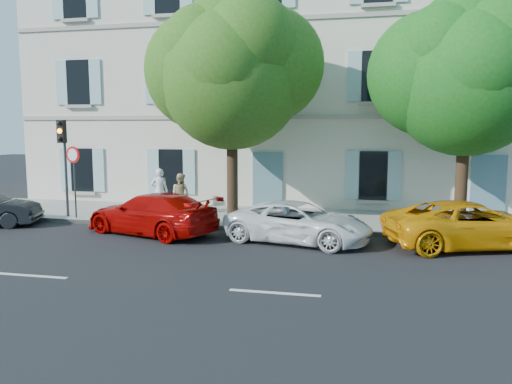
% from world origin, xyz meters
% --- Properties ---
extents(ground, '(90.00, 90.00, 0.00)m').
position_xyz_m(ground, '(0.00, 0.00, 0.00)').
color(ground, black).
extents(sidewalk, '(36.00, 4.50, 0.15)m').
position_xyz_m(sidewalk, '(0.00, 4.45, 0.07)').
color(sidewalk, '#A09E96').
rests_on(sidewalk, ground).
extents(kerb, '(36.00, 0.16, 0.16)m').
position_xyz_m(kerb, '(0.00, 2.28, 0.08)').
color(kerb, '#9E998E').
rests_on(kerb, ground).
extents(building, '(28.00, 7.00, 12.00)m').
position_xyz_m(building, '(0.00, 10.20, 6.00)').
color(building, beige).
rests_on(building, ground).
extents(car_red_coupe, '(5.16, 3.40, 1.39)m').
position_xyz_m(car_red_coupe, '(-5.09, 1.08, 0.70)').
color(car_red_coupe, '#AA0704').
rests_on(car_red_coupe, ground).
extents(car_white_coupe, '(4.88, 3.03, 1.26)m').
position_xyz_m(car_white_coupe, '(-0.13, 0.92, 0.63)').
color(car_white_coupe, white).
rests_on(car_white_coupe, ground).
extents(car_yellow_supercar, '(5.46, 3.76, 1.39)m').
position_xyz_m(car_yellow_supercar, '(4.94, 1.32, 0.69)').
color(car_yellow_supercar, orange).
rests_on(car_yellow_supercar, ground).
extents(tree_left, '(5.18, 5.18, 8.03)m').
position_xyz_m(tree_left, '(-2.91, 3.42, 5.32)').
color(tree_left, '#3A2819').
rests_on(tree_left, sidewalk).
extents(tree_right, '(4.98, 4.98, 7.67)m').
position_xyz_m(tree_right, '(5.05, 3.57, 5.07)').
color(tree_right, '#3A2819').
rests_on(tree_right, sidewalk).
extents(traffic_light, '(0.30, 0.42, 3.69)m').
position_xyz_m(traffic_light, '(-9.37, 2.74, 2.82)').
color(traffic_light, '#383A3D').
rests_on(traffic_light, sidewalk).
extents(road_sign, '(0.62, 0.17, 2.71)m').
position_xyz_m(road_sign, '(-8.82, 2.53, 2.10)').
color(road_sign, '#383A3D').
rests_on(road_sign, sidewalk).
extents(pedestrian_a, '(0.77, 0.64, 1.82)m').
position_xyz_m(pedestrian_a, '(-6.02, 3.96, 1.06)').
color(pedestrian_a, white).
rests_on(pedestrian_a, sidewalk).
extents(pedestrian_b, '(0.94, 0.83, 1.62)m').
position_xyz_m(pedestrian_b, '(-5.22, 4.15, 0.96)').
color(pedestrian_b, tan).
rests_on(pedestrian_b, sidewalk).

